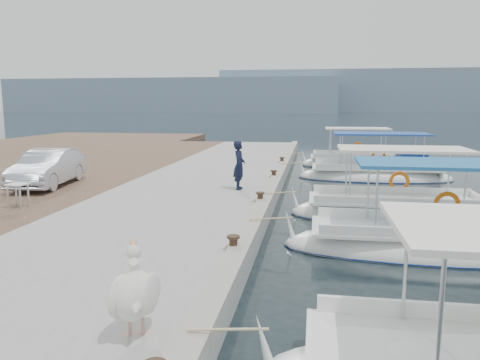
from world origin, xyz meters
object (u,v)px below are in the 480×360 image
(fishing_caique_e, at_px, (353,164))
(parked_car, at_px, (48,168))
(fishing_caique_d, at_px, (377,175))
(pelican, at_px, (135,292))
(fishing_caique_c, at_px, (394,214))
(fishing_caique_b, at_px, (444,248))
(fisherman, at_px, (239,165))

(fishing_caique_e, bearing_deg, parked_car, -137.07)
(fishing_caique_d, distance_m, pelican, 18.16)
(fishing_caique_c, height_order, parked_car, fishing_caique_c)
(fishing_caique_b, xyz_separation_m, fisherman, (-5.84, 5.05, 1.26))
(pelican, distance_m, parked_car, 13.01)
(fishing_caique_b, height_order, fishing_caique_e, same)
(pelican, relative_size, parked_car, 0.34)
(fishing_caique_d, xyz_separation_m, fishing_caique_e, (-0.75, 4.60, -0.06))
(fishing_caique_d, relative_size, fisherman, 4.10)
(fishing_caique_b, height_order, fishing_caique_c, same)
(fishing_caique_b, xyz_separation_m, fishing_caique_c, (-0.59, 3.56, 0.00))
(fishing_caique_d, xyz_separation_m, parked_car, (-12.98, -6.78, 1.00))
(pelican, bearing_deg, fishing_caique_b, 47.05)
(fisherman, height_order, parked_car, fisherman)
(fisherman, bearing_deg, fishing_caique_c, -109.44)
(fishing_caique_c, bearing_deg, fishing_caique_b, -80.66)
(fishing_caique_b, relative_size, fisherman, 4.38)
(parked_car, bearing_deg, fisherman, -4.40)
(fishing_caique_e, height_order, pelican, fishing_caique_e)
(fishing_caique_c, relative_size, fisherman, 3.72)
(fishing_caique_b, distance_m, parked_car, 13.95)
(fishing_caique_c, height_order, pelican, fishing_caique_c)
(fishing_caique_c, bearing_deg, pelican, -117.42)
(fishing_caique_d, relative_size, pelican, 5.02)
(pelican, xyz_separation_m, parked_car, (-7.62, 10.55, 0.11))
(pelican, height_order, parked_car, parked_car)
(parked_car, bearing_deg, fishing_caique_b, -27.11)
(fisherman, xyz_separation_m, parked_car, (-7.28, -0.41, -0.19))
(parked_car, bearing_deg, fishing_caique_d, 19.91)
(fishing_caique_b, height_order, fisherman, fisherman)
(fishing_caique_b, bearing_deg, fishing_caique_e, 93.17)
(fishing_caique_c, height_order, fisherman, fisherman)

